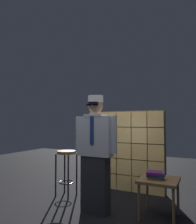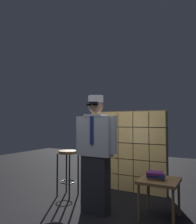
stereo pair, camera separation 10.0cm
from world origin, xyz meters
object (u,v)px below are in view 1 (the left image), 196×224
at_px(bar_stool, 66,162).
at_px(book_stack, 155,175).
at_px(side_table, 159,184).
at_px(standing_person, 96,151).

bearing_deg(bar_stool, book_stack, -6.83).
bearing_deg(book_stack, side_table, 47.34).
bearing_deg(bar_stool, side_table, -5.18).
bearing_deg(bar_stool, standing_person, -26.78).
distance_m(bar_stool, side_table, 1.67).
xyz_separation_m(bar_stool, book_stack, (1.61, -0.19, -0.01)).
relative_size(bar_stool, book_stack, 3.10).
relative_size(bar_stool, side_table, 1.52).
height_order(side_table, book_stack, book_stack).
bearing_deg(standing_person, side_table, 16.35).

